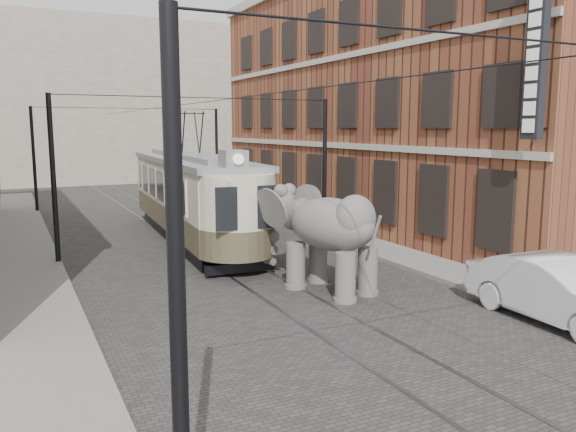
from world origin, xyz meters
TOP-DOWN VIEW (x-y plane):
  - ground at (0.00, 0.00)m, footprint 120.00×120.00m
  - tram_rails at (0.00, 0.00)m, footprint 1.54×80.00m
  - sidewalk_right at (6.00, 0.00)m, footprint 2.00×60.00m
  - sidewalk_left at (-6.50, 0.00)m, footprint 2.00×60.00m
  - brick_building at (11.00, 9.00)m, footprint 8.00×26.00m
  - distant_block at (0.00, 40.00)m, footprint 28.00×10.00m
  - catenary at (-0.20, 5.00)m, footprint 11.00×30.20m
  - tram at (0.09, 8.57)m, footprint 3.68×13.93m
  - elephant at (1.42, -1.07)m, footprint 4.23×5.70m
  - parked_car at (5.11, -5.99)m, footprint 1.87×4.98m

SIDE VIEW (x-z plane):
  - ground at x=0.00m, z-range 0.00..0.00m
  - tram_rails at x=0.00m, z-range 0.00..0.02m
  - sidewalk_right at x=6.00m, z-range 0.00..0.15m
  - sidewalk_left at x=-6.50m, z-range 0.00..0.15m
  - parked_car at x=5.11m, z-range 0.00..1.63m
  - elephant at x=1.42m, z-range 0.00..3.11m
  - tram at x=0.09m, z-range 0.00..5.47m
  - catenary at x=-0.20m, z-range 0.00..6.00m
  - brick_building at x=11.00m, z-range 0.00..12.00m
  - distant_block at x=0.00m, z-range 0.00..14.00m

